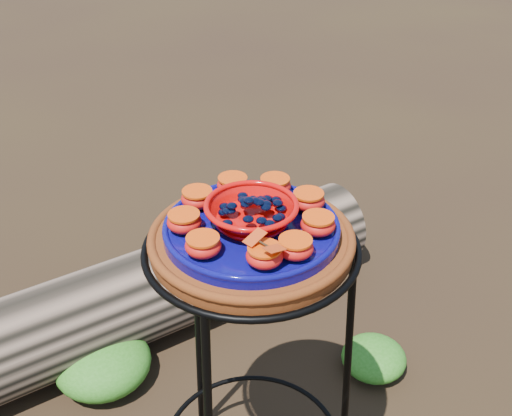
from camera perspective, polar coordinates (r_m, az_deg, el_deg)
plant_stand at (r=1.41m, az=-0.34°, el=-15.20°), size 0.44×0.44×0.70m
terracotta_saucer at (r=1.17m, az=-0.40°, el=-2.98°), size 0.37×0.37×0.03m
cobalt_plate at (r=1.15m, az=-0.41°, el=-1.94°), size 0.32×0.32×0.02m
red_bowl at (r=1.14m, az=-0.41°, el=-0.58°), size 0.16×0.16×0.04m
glass_gems at (r=1.12m, az=-0.42°, el=0.83°), size 0.12×0.12×0.02m
orange_half_0 at (r=1.04m, az=0.76°, el=-4.28°), size 0.06×0.06×0.03m
orange_half_1 at (r=1.06m, az=3.51°, el=-3.54°), size 0.06×0.06×0.03m
orange_half_2 at (r=1.12m, az=5.53°, el=-1.48°), size 0.06×0.06×0.03m
orange_half_3 at (r=1.19m, az=4.67°, el=0.67°), size 0.06×0.06×0.03m
orange_half_4 at (r=1.23m, az=1.70°, el=1.99°), size 0.06×0.06×0.03m
orange_half_5 at (r=1.24m, az=-2.08°, el=2.06°), size 0.06×0.06×0.03m
orange_half_6 at (r=1.20m, az=-5.22°, el=0.86°), size 0.06×0.06×0.03m
orange_half_7 at (r=1.13m, az=-6.39°, el=-1.24°), size 0.06×0.06×0.03m
orange_half_8 at (r=1.07m, az=-4.72°, el=-3.36°), size 0.06×0.06×0.03m
butterfly at (r=1.03m, az=0.77°, el=-3.21°), size 0.09×0.06×0.01m
driftwood_log at (r=1.99m, az=-9.05°, el=-7.36°), size 1.48×0.50×0.27m
foliage_right at (r=1.92m, az=10.44°, el=-12.89°), size 0.19×0.19×0.09m
foliage_back at (r=1.90m, az=-13.48°, el=-13.12°), size 0.27×0.27×0.14m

